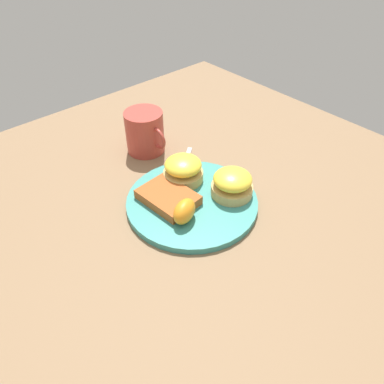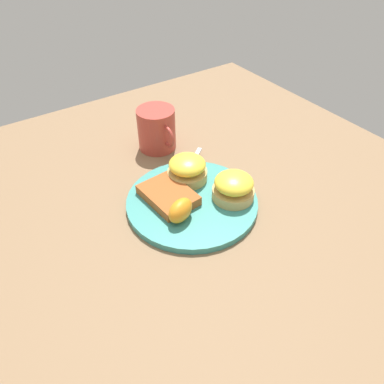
# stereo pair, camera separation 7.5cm
# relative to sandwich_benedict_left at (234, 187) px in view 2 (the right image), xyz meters

# --- Properties ---
(ground_plane) EXTENTS (1.10, 1.10, 0.00)m
(ground_plane) POSITION_rel_sandwich_benedict_left_xyz_m (-0.04, -0.07, -0.04)
(ground_plane) COLOR #846647
(plate) EXTENTS (0.27, 0.27, 0.01)m
(plate) POSITION_rel_sandwich_benedict_left_xyz_m (-0.04, -0.07, -0.03)
(plate) COLOR teal
(plate) RESTS_ON ground_plane
(sandwich_benedict_left) EXTENTS (0.09, 0.09, 0.05)m
(sandwich_benedict_left) POSITION_rel_sandwich_benedict_left_xyz_m (0.00, 0.00, 0.00)
(sandwich_benedict_left) COLOR tan
(sandwich_benedict_left) RESTS_ON plate
(sandwich_benedict_right) EXTENTS (0.09, 0.09, 0.05)m
(sandwich_benedict_right) POSITION_rel_sandwich_benedict_left_xyz_m (-0.10, -0.04, 0.00)
(sandwich_benedict_right) COLOR tan
(sandwich_benedict_right) RESTS_ON plate
(hashbrown_patty) EXTENTS (0.12, 0.09, 0.02)m
(hashbrown_patty) POSITION_rel_sandwich_benedict_left_xyz_m (-0.07, -0.11, -0.02)
(hashbrown_patty) COLOR #AA5425
(hashbrown_patty) RESTS_ON plate
(orange_wedge) EXTENTS (0.06, 0.07, 0.04)m
(orange_wedge) POSITION_rel_sandwich_benedict_left_xyz_m (-0.01, -0.12, -0.00)
(orange_wedge) COLOR orange
(orange_wedge) RESTS_ON plate
(fork) EXTENTS (0.15, 0.19, 0.00)m
(fork) POSITION_rel_sandwich_benedict_left_xyz_m (-0.10, -0.06, -0.02)
(fork) COLOR silver
(fork) RESTS_ON plate
(cup) EXTENTS (0.12, 0.09, 0.10)m
(cup) POSITION_rel_sandwich_benedict_left_xyz_m (-0.27, -0.02, 0.01)
(cup) COLOR #B23D33
(cup) RESTS_ON ground_plane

